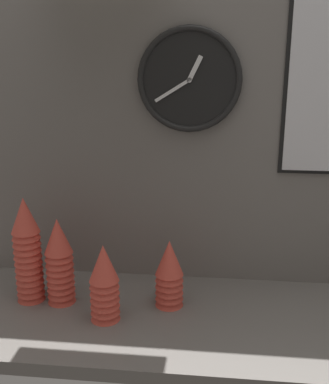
# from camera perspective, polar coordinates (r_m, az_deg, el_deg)

# --- Properties ---
(ground_plane) EXTENTS (1.60, 0.56, 0.04)m
(ground_plane) POSITION_cam_1_polar(r_m,az_deg,el_deg) (1.51, 4.56, -15.00)
(ground_plane) COLOR slate
(wall_tiled_back) EXTENTS (1.60, 0.03, 1.05)m
(wall_tiled_back) POSITION_cam_1_polar(r_m,az_deg,el_deg) (1.57, 5.35, 7.56)
(wall_tiled_back) COLOR slate
(wall_tiled_back) RESTS_ON ground_plane
(cup_stack_center) EXTENTS (0.09, 0.09, 0.22)m
(cup_stack_center) POSITION_cam_1_polar(r_m,az_deg,el_deg) (1.50, 0.58, -9.62)
(cup_stack_center) COLOR #DB4C3D
(cup_stack_center) RESTS_ON ground_plane
(cup_stack_left) EXTENTS (0.09, 0.09, 0.28)m
(cup_stack_left) POSITION_cam_1_polar(r_m,az_deg,el_deg) (1.54, -12.35, -8.01)
(cup_stack_left) COLOR #DB4C3D
(cup_stack_left) RESTS_ON ground_plane
(cup_stack_center_left) EXTENTS (0.09, 0.09, 0.24)m
(cup_stack_center_left) POSITION_cam_1_polar(r_m,az_deg,el_deg) (1.43, -7.15, -10.63)
(cup_stack_center_left) COLOR #DB4C3D
(cup_stack_center_left) RESTS_ON ground_plane
(cup_stack_far_left) EXTENTS (0.09, 0.09, 0.34)m
(cup_stack_far_left) POSITION_cam_1_polar(r_m,az_deg,el_deg) (1.56, -15.94, -6.63)
(cup_stack_far_left) COLOR #DB4C3D
(cup_stack_far_left) RESTS_ON ground_plane
(wall_clock) EXTENTS (0.33, 0.03, 0.33)m
(wall_clock) POSITION_cam_1_polar(r_m,az_deg,el_deg) (1.52, 2.97, 13.14)
(wall_clock) COLOR black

